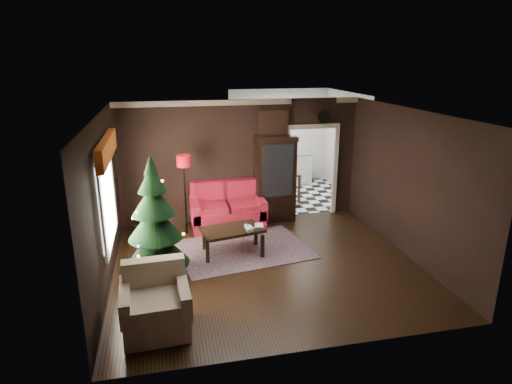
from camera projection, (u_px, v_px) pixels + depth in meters
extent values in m
plane|color=black|center=(266.00, 265.00, 8.07)|extent=(5.50, 5.50, 0.00)
plane|color=white|center=(268.00, 113.00, 7.24)|extent=(5.50, 5.50, 0.00)
plane|color=black|center=(241.00, 161.00, 9.99)|extent=(5.50, 0.00, 5.50)
plane|color=black|center=(316.00, 253.00, 5.33)|extent=(5.50, 0.00, 5.50)
plane|color=black|center=(103.00, 204.00, 7.09)|extent=(0.00, 5.50, 5.50)
plane|color=black|center=(408.00, 184.00, 8.22)|extent=(0.00, 5.50, 5.50)
cube|color=white|center=(107.00, 197.00, 7.27)|extent=(0.05, 1.60, 1.40)
cube|color=#984313|center=(107.00, 149.00, 7.05)|extent=(0.12, 2.10, 0.35)
plane|color=white|center=(292.00, 195.00, 12.15)|extent=(3.00, 3.00, 0.00)
cube|color=white|center=(279.00, 127.00, 13.00)|extent=(0.70, 0.06, 0.70)
cube|color=#503B4C|center=(243.00, 249.00, 8.73)|extent=(2.77, 2.19, 0.01)
cylinder|color=white|center=(246.00, 226.00, 8.46)|extent=(0.07, 0.07, 0.06)
cylinder|color=white|center=(249.00, 231.00, 8.19)|extent=(0.07, 0.07, 0.06)
imported|color=gray|center=(255.00, 221.00, 8.51)|extent=(0.16, 0.04, 0.22)
cylinder|color=white|center=(324.00, 116.00, 10.05)|extent=(0.32, 0.32, 0.06)
cube|color=#BB7F4C|center=(274.00, 124.00, 9.85)|extent=(0.62, 0.05, 0.52)
cube|color=silver|center=(280.00, 169.00, 13.14)|extent=(1.80, 0.60, 0.90)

